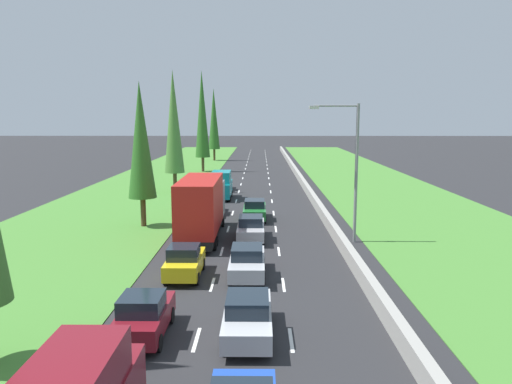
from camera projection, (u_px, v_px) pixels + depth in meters
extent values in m
plane|color=#28282B|center=(256.00, 181.00, 62.53)|extent=(300.00, 300.00, 0.00)
cube|color=#478433|center=(157.00, 181.00, 62.63)|extent=(14.00, 140.00, 0.04)
cube|color=#478433|center=(368.00, 181.00, 62.40)|extent=(14.00, 140.00, 0.04)
cube|color=#9E9B93|center=(300.00, 178.00, 62.41)|extent=(0.44, 120.00, 0.85)
cube|color=white|center=(197.00, 340.00, 18.07)|extent=(0.14, 2.00, 0.01)
cube|color=white|center=(212.00, 285.00, 24.00)|extent=(0.14, 2.00, 0.01)
cube|color=white|center=(222.00, 251.00, 29.93)|extent=(0.14, 2.00, 0.01)
cube|color=white|center=(228.00, 229.00, 35.86)|extent=(0.14, 2.00, 0.01)
cube|color=white|center=(233.00, 213.00, 41.79)|extent=(0.14, 2.00, 0.01)
cube|color=white|center=(236.00, 201.00, 47.72)|extent=(0.14, 2.00, 0.01)
cube|color=white|center=(239.00, 192.00, 53.65)|extent=(0.14, 2.00, 0.01)
cube|color=white|center=(241.00, 184.00, 59.58)|extent=(0.14, 2.00, 0.01)
cube|color=white|center=(243.00, 178.00, 65.51)|extent=(0.14, 2.00, 0.01)
cube|color=white|center=(244.00, 173.00, 71.44)|extent=(0.14, 2.00, 0.01)
cube|color=white|center=(245.00, 169.00, 77.37)|extent=(0.14, 2.00, 0.01)
cube|color=white|center=(246.00, 165.00, 83.29)|extent=(0.14, 2.00, 0.01)
cube|color=white|center=(247.00, 162.00, 89.22)|extent=(0.14, 2.00, 0.01)
cube|color=white|center=(248.00, 159.00, 95.15)|extent=(0.14, 2.00, 0.01)
cube|color=white|center=(249.00, 157.00, 101.08)|extent=(0.14, 2.00, 0.01)
cube|color=white|center=(250.00, 154.00, 107.01)|extent=(0.14, 2.00, 0.01)
cube|color=white|center=(250.00, 152.00, 112.94)|extent=(0.14, 2.00, 0.01)
cube|color=white|center=(251.00, 151.00, 118.87)|extent=(0.14, 2.00, 0.01)
cube|color=white|center=(291.00, 340.00, 18.04)|extent=(0.14, 2.00, 0.01)
cube|color=white|center=(283.00, 285.00, 23.97)|extent=(0.14, 2.00, 0.01)
cube|color=white|center=(279.00, 251.00, 29.90)|extent=(0.14, 2.00, 0.01)
cube|color=white|center=(276.00, 229.00, 35.83)|extent=(0.14, 2.00, 0.01)
cube|color=white|center=(274.00, 213.00, 41.76)|extent=(0.14, 2.00, 0.01)
cube|color=white|center=(272.00, 201.00, 47.69)|extent=(0.14, 2.00, 0.01)
cube|color=white|center=(271.00, 192.00, 53.62)|extent=(0.14, 2.00, 0.01)
cube|color=white|center=(270.00, 184.00, 59.55)|extent=(0.14, 2.00, 0.01)
cube|color=white|center=(269.00, 178.00, 65.48)|extent=(0.14, 2.00, 0.01)
cube|color=white|center=(268.00, 173.00, 71.41)|extent=(0.14, 2.00, 0.01)
cube|color=white|center=(267.00, 169.00, 77.33)|extent=(0.14, 2.00, 0.01)
cube|color=white|center=(267.00, 165.00, 83.26)|extent=(0.14, 2.00, 0.01)
cube|color=white|center=(267.00, 162.00, 89.19)|extent=(0.14, 2.00, 0.01)
cube|color=white|center=(266.00, 159.00, 95.12)|extent=(0.14, 2.00, 0.01)
cube|color=white|center=(266.00, 157.00, 101.05)|extent=(0.14, 2.00, 0.01)
cube|color=white|center=(266.00, 154.00, 106.98)|extent=(0.14, 2.00, 0.01)
cube|color=white|center=(265.00, 152.00, 112.91)|extent=(0.14, 2.00, 0.01)
cube|color=white|center=(265.00, 151.00, 118.84)|extent=(0.14, 2.00, 0.01)
cube|color=maroon|center=(75.00, 376.00, 11.24)|extent=(1.80, 3.10, 1.10)
cube|color=maroon|center=(144.00, 319.00, 18.25)|extent=(1.68, 3.90, 0.76)
cube|color=#19232D|center=(142.00, 304.00, 17.85)|extent=(1.52, 1.60, 0.64)
cylinder|color=black|center=(133.00, 315.00, 19.51)|extent=(0.22, 0.64, 0.64)
cylinder|color=black|center=(171.00, 315.00, 19.50)|extent=(0.22, 0.64, 0.64)
cylinder|color=black|center=(115.00, 343.00, 17.12)|extent=(0.22, 0.64, 0.64)
cylinder|color=black|center=(158.00, 343.00, 17.11)|extent=(0.22, 0.64, 0.64)
cube|color=yellow|center=(185.00, 264.00, 25.05)|extent=(1.68, 3.90, 0.76)
cube|color=#19232D|center=(184.00, 252.00, 24.65)|extent=(1.52, 1.60, 0.64)
cylinder|color=black|center=(174.00, 264.00, 26.31)|extent=(0.22, 0.64, 0.64)
cylinder|color=black|center=(203.00, 264.00, 26.30)|extent=(0.22, 0.64, 0.64)
cylinder|color=black|center=(166.00, 279.00, 23.92)|extent=(0.22, 0.64, 0.64)
cylinder|color=black|center=(197.00, 279.00, 23.91)|extent=(0.22, 0.64, 0.64)
cube|color=silver|center=(248.00, 319.00, 18.29)|extent=(1.76, 4.50, 0.72)
cube|color=#19232D|center=(248.00, 303.00, 18.04)|extent=(1.56, 1.90, 0.60)
cylinder|color=black|center=(229.00, 313.00, 19.73)|extent=(0.22, 0.64, 0.64)
cylinder|color=black|center=(268.00, 313.00, 19.71)|extent=(0.22, 0.64, 0.64)
cylinder|color=black|center=(224.00, 345.00, 16.97)|extent=(0.22, 0.64, 0.64)
cylinder|color=black|center=(270.00, 345.00, 16.96)|extent=(0.22, 0.64, 0.64)
cube|color=black|center=(203.00, 229.00, 33.30)|extent=(2.20, 9.40, 0.56)
cube|color=slate|center=(208.00, 198.00, 36.62)|extent=(2.40, 2.20, 2.50)
cube|color=#B21E19|center=(200.00, 204.00, 31.92)|extent=(2.44, 7.20, 3.30)
cylinder|color=black|center=(193.00, 222.00, 36.61)|extent=(0.22, 0.64, 0.64)
cylinder|color=black|center=(223.00, 223.00, 36.59)|extent=(0.22, 0.64, 0.64)
cylinder|color=black|center=(181.00, 241.00, 31.19)|extent=(0.22, 0.64, 0.64)
cylinder|color=black|center=(216.00, 241.00, 31.18)|extent=(0.22, 0.64, 0.64)
cylinder|color=black|center=(178.00, 245.00, 30.13)|extent=(0.22, 0.64, 0.64)
cylinder|color=black|center=(215.00, 245.00, 30.11)|extent=(0.22, 0.64, 0.64)
cube|color=red|center=(210.00, 206.00, 41.40)|extent=(1.76, 4.50, 0.72)
cube|color=#19232D|center=(209.00, 199.00, 41.15)|extent=(1.56, 1.90, 0.60)
cylinder|color=black|center=(202.00, 207.00, 42.84)|extent=(0.22, 0.64, 0.64)
cylinder|color=black|center=(220.00, 207.00, 42.83)|extent=(0.22, 0.64, 0.64)
cylinder|color=black|center=(198.00, 213.00, 40.08)|extent=(0.22, 0.64, 0.64)
cylinder|color=black|center=(218.00, 213.00, 40.07)|extent=(0.22, 0.64, 0.64)
cube|color=teal|center=(222.00, 189.00, 48.86)|extent=(1.90, 4.90, 1.40)
cube|color=teal|center=(221.00, 177.00, 48.38)|extent=(1.80, 3.10, 1.10)
cylinder|color=black|center=(215.00, 193.00, 50.48)|extent=(0.22, 0.64, 0.64)
cylinder|color=black|center=(231.00, 193.00, 50.46)|extent=(0.22, 0.64, 0.64)
cylinder|color=black|center=(212.00, 198.00, 47.48)|extent=(0.22, 0.64, 0.64)
cylinder|color=black|center=(229.00, 198.00, 47.46)|extent=(0.22, 0.64, 0.64)
cube|color=silver|center=(247.00, 264.00, 25.14)|extent=(1.76, 4.50, 0.72)
cube|color=#19232D|center=(247.00, 252.00, 24.89)|extent=(1.56, 1.90, 0.60)
cylinder|color=black|center=(233.00, 262.00, 26.58)|extent=(0.22, 0.64, 0.64)
cylinder|color=black|center=(263.00, 262.00, 26.57)|extent=(0.22, 0.64, 0.64)
cylinder|color=black|center=(230.00, 279.00, 23.82)|extent=(0.22, 0.64, 0.64)
cylinder|color=black|center=(263.00, 279.00, 23.81)|extent=(0.22, 0.64, 0.64)
cube|color=silver|center=(251.00, 230.00, 32.67)|extent=(1.76, 4.50, 0.72)
cube|color=#19232D|center=(251.00, 221.00, 32.42)|extent=(1.56, 1.90, 0.60)
cylinder|color=black|center=(240.00, 230.00, 34.11)|extent=(0.22, 0.64, 0.64)
cylinder|color=black|center=(263.00, 230.00, 34.10)|extent=(0.22, 0.64, 0.64)
cylinder|color=black|center=(238.00, 240.00, 31.35)|extent=(0.22, 0.64, 0.64)
cylinder|color=black|center=(263.00, 240.00, 31.34)|extent=(0.22, 0.64, 0.64)
cube|color=silver|center=(222.00, 183.00, 55.23)|extent=(1.68, 3.90, 0.76)
cube|color=#19232D|center=(222.00, 178.00, 54.83)|extent=(1.52, 1.60, 0.64)
cylinder|color=black|center=(217.00, 185.00, 56.49)|extent=(0.22, 0.64, 0.64)
cylinder|color=black|center=(230.00, 185.00, 56.48)|extent=(0.22, 0.64, 0.64)
cylinder|color=black|center=(215.00, 188.00, 54.10)|extent=(0.22, 0.64, 0.64)
cylinder|color=black|center=(228.00, 188.00, 54.09)|extent=(0.22, 0.64, 0.64)
cube|color=#237A33|center=(255.00, 211.00, 39.09)|extent=(1.76, 4.50, 0.72)
cube|color=#19232D|center=(255.00, 203.00, 38.84)|extent=(1.56, 1.90, 0.60)
cylinder|color=black|center=(245.00, 212.00, 40.53)|extent=(0.22, 0.64, 0.64)
cylinder|color=black|center=(264.00, 212.00, 40.52)|extent=(0.22, 0.64, 0.64)
cylinder|color=black|center=(244.00, 219.00, 37.77)|extent=(0.22, 0.64, 0.64)
cylinder|color=black|center=(265.00, 219.00, 37.76)|extent=(0.22, 0.64, 0.64)
cylinder|color=#4C3823|center=(143.00, 212.00, 36.59)|extent=(0.40, 0.40, 2.20)
cone|color=#2D6623|center=(141.00, 140.00, 35.77)|extent=(2.07, 2.07, 8.55)
cylinder|color=#4C3823|center=(175.00, 183.00, 52.94)|extent=(0.40, 0.40, 2.20)
cone|color=#4C7F38|center=(174.00, 122.00, 51.94)|extent=(2.13, 2.13, 10.91)
cylinder|color=#4C3823|center=(203.00, 164.00, 73.11)|extent=(0.41, 0.41, 2.20)
cone|color=#2D6623|center=(202.00, 114.00, 71.97)|extent=(2.17, 2.17, 12.72)
cylinder|color=#4C3823|center=(214.00, 155.00, 91.66)|extent=(0.40, 0.40, 2.20)
cone|color=#2D6623|center=(214.00, 119.00, 90.63)|extent=(2.14, 2.14, 11.21)
cylinder|color=gray|center=(356.00, 174.00, 31.49)|extent=(0.20, 0.20, 9.00)
cylinder|color=gray|center=(336.00, 106.00, 30.84)|extent=(2.80, 0.12, 0.12)
cube|color=silver|center=(314.00, 107.00, 30.87)|extent=(0.60, 0.28, 0.20)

